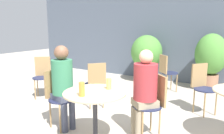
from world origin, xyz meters
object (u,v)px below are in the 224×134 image
bistro_chair_0 (153,100)px  bistro_chair_5 (202,84)px  seated_person_1 (63,80)px  potted_plant_0 (146,55)px  bistro_chair_3 (42,73)px  beer_glass_0 (82,89)px  bistro_chair_2 (166,70)px  bistro_chair_1 (58,93)px  potted_plant_1 (211,58)px  seated_person_0 (144,87)px  cafe_table_near (95,105)px  bistro_chair_4 (96,81)px  beer_glass_1 (109,84)px

bistro_chair_0 → bistro_chair_5: (0.40, 1.25, 0.00)m
seated_person_1 → potted_plant_0: 3.24m
bistro_chair_3 → beer_glass_0: bearing=-68.9°
bistro_chair_2 → bistro_chair_3: (-2.12, -1.77, 0.00)m
potted_plant_0 → bistro_chair_0: bearing=-64.9°
bistro_chair_0 → bistro_chair_1: same height
beer_glass_0 → potted_plant_1: potted_plant_1 is taller
seated_person_0 → cafe_table_near: bearing=-90.0°
bistro_chair_2 → beer_glass_0: (-0.03, -2.97, 0.27)m
bistro_chair_4 → beer_glass_0: 1.47m
bistro_chair_2 → bistro_chair_1: bearing=115.8°
bistro_chair_5 → beer_glass_0: size_ratio=5.18×
bistro_chair_0 → beer_glass_1: 0.66m
bistro_chair_5 → seated_person_1: bearing=174.0°
bistro_chair_3 → beer_glass_1: bearing=-58.9°
bistro_chair_3 → bistro_chair_4: bearing=-36.7°
bistro_chair_4 → bistro_chair_5: size_ratio=1.00×
bistro_chair_5 → potted_plant_1: (-0.10, 1.52, 0.27)m
seated_person_0 → beer_glass_1: size_ratio=8.59×
bistro_chair_5 → potted_plant_1: potted_plant_1 is taller
seated_person_0 → seated_person_1: size_ratio=0.97×
beer_glass_1 → potted_plant_0: size_ratio=0.11×
bistro_chair_0 → bistro_chair_3: bearing=-147.3°
bistro_chair_1 → bistro_chair_3: bearing=68.4°
bistro_chair_1 → bistro_chair_5: 2.44m
bistro_chair_4 → bistro_chair_5: same height
bistro_chair_4 → seated_person_0: bearing=105.6°
cafe_table_near → bistro_chair_3: (-2.12, 0.99, -0.01)m
cafe_table_near → bistro_chair_2: 2.76m
seated_person_0 → beer_glass_0: 0.86m
beer_glass_0 → potted_plant_0: potted_plant_0 is taller
cafe_table_near → beer_glass_0: (-0.03, -0.21, 0.26)m
seated_person_1 → beer_glass_1: seated_person_1 is taller
bistro_chair_2 → beer_glass_1: bearing=134.5°
bistro_chair_3 → beer_glass_1: 2.35m
bistro_chair_5 → seated_person_1: 2.37m
seated_person_0 → bistro_chair_1: bearing=-123.1°
seated_person_0 → seated_person_1: bearing=-120.0°
cafe_table_near → bistro_chair_1: bearing=169.3°
bistro_chair_4 → seated_person_0: size_ratio=0.71×
bistro_chair_0 → beer_glass_1: bearing=-96.3°
bistro_chair_0 → seated_person_0: (-0.09, -0.11, 0.20)m
bistro_chair_1 → cafe_table_near: bearing=-90.0°
bistro_chair_4 → potted_plant_0: bearing=-139.8°
bistro_chair_3 → beer_glass_1: (2.20, -0.79, 0.25)m
bistro_chair_3 → bistro_chair_5: same height
beer_glass_0 → potted_plant_0: bearing=101.5°
bistro_chair_0 → seated_person_0: size_ratio=0.71×
beer_glass_1 → seated_person_1: bearing=-174.5°
potted_plant_1 → seated_person_1: bearing=-114.7°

